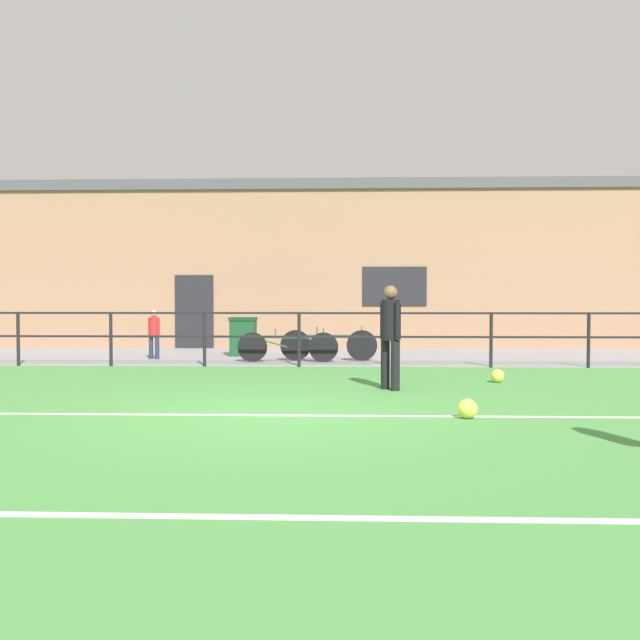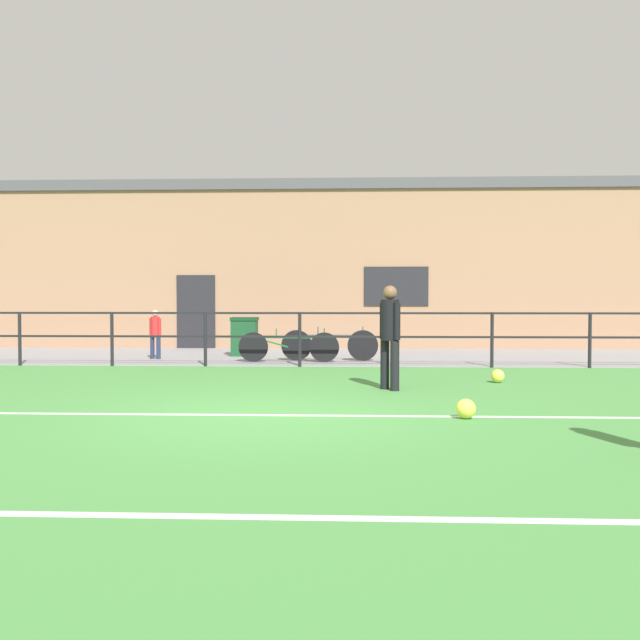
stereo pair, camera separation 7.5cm
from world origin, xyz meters
name	(u,v)px [view 2 (the right image)]	position (x,y,z in m)	size (l,w,h in m)	color
ground	(265,417)	(0.00, 0.00, -0.02)	(60.00, 44.00, 0.04)	#478C42
field_line_touchline	(265,415)	(0.00, 0.04, 0.00)	(36.00, 0.11, 0.00)	white
field_line_hash	(192,516)	(0.00, -3.86, 0.00)	(36.00, 0.11, 0.00)	white
pavement_strip	(307,356)	(0.00, 8.50, 0.01)	(48.00, 5.00, 0.02)	gray
perimeter_fence	(300,331)	(0.00, 6.00, 0.75)	(36.07, 0.07, 1.15)	black
clubhouse_facade	(315,266)	(0.00, 12.20, 2.42)	(28.00, 2.56, 4.81)	#A37A5B
player_goalkeeper	(390,331)	(1.67, 2.44, 0.93)	(0.31, 0.38, 1.64)	black
soccer_ball_match	(466,409)	(2.43, -0.10, 0.12)	(0.24, 0.24, 0.24)	#E5E04C
soccer_ball_spare	(498,376)	(3.56, 3.42, 0.11)	(0.23, 0.23, 0.23)	#E5E04C
spectator_child	(155,331)	(-3.49, 7.48, 0.67)	(0.30, 0.20, 1.14)	#232D4C
bicycle_parked_1	(289,347)	(-0.31, 6.85, 0.37)	(2.25, 0.04, 0.76)	black
bicycle_parked_2	(329,345)	(0.59, 7.20, 0.38)	(2.20, 0.04, 0.78)	black
trash_bin_0	(245,336)	(-1.54, 8.45, 0.50)	(0.64, 0.55, 0.95)	#194C28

